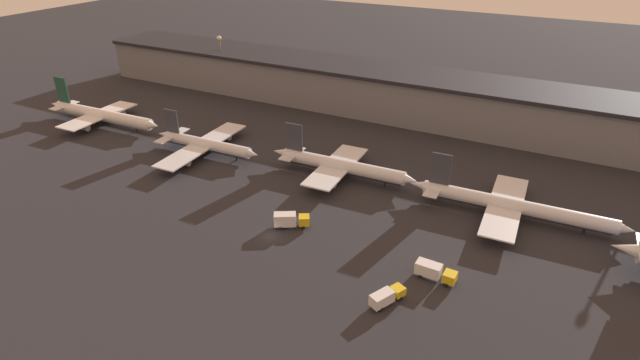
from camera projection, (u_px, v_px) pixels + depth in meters
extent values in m
plane|color=#26262B|center=(270.00, 236.00, 107.09)|extent=(600.00, 600.00, 0.00)
cube|color=slate|center=(401.00, 96.00, 167.83)|extent=(241.65, 21.32, 13.95)
cube|color=black|center=(403.00, 74.00, 164.26)|extent=(241.65, 23.32, 1.20)
cylinder|color=white|center=(103.00, 115.00, 161.76)|extent=(39.70, 5.10, 3.63)
cylinder|color=#ADB2B7|center=(103.00, 117.00, 162.06)|extent=(37.70, 4.48, 3.08)
cone|color=white|center=(153.00, 125.00, 153.85)|extent=(4.48, 3.61, 3.45)
cone|color=white|center=(57.00, 105.00, 169.61)|extent=(5.55, 3.28, 3.08)
cube|color=#1E4738|center=(62.00, 90.00, 165.18)|extent=(5.09, 0.59, 8.57)
cube|color=white|center=(64.00, 105.00, 168.10)|extent=(3.99, 9.80, 0.24)
cube|color=white|center=(99.00, 115.00, 162.72)|extent=(8.98, 27.15, 0.36)
cylinder|color=gray|center=(119.00, 112.00, 168.85)|extent=(4.06, 2.14, 2.00)
cylinder|color=gray|center=(83.00, 127.00, 156.87)|extent=(4.06, 2.14, 2.00)
cylinder|color=black|center=(137.00, 129.00, 157.75)|extent=(0.50, 0.50, 1.63)
cylinder|color=black|center=(103.00, 120.00, 164.91)|extent=(0.50, 0.50, 1.63)
cylinder|color=black|center=(96.00, 123.00, 162.60)|extent=(0.50, 0.50, 1.63)
cylinder|color=silver|center=(207.00, 144.00, 142.10)|extent=(28.32, 4.27, 3.22)
cylinder|color=#333842|center=(207.00, 146.00, 142.37)|extent=(26.89, 3.73, 2.74)
cone|color=silver|center=(252.00, 154.00, 136.39)|extent=(3.97, 3.20, 3.06)
cone|color=silver|center=(165.00, 134.00, 147.76)|extent=(4.93, 2.91, 2.74)
cube|color=#333842|center=(172.00, 121.00, 144.20)|extent=(4.52, 0.57, 6.90)
cube|color=silver|center=(172.00, 135.00, 146.58)|extent=(3.68, 12.53, 0.24)
cube|color=silver|center=(203.00, 145.00, 142.83)|extent=(8.36, 34.73, 0.36)
cylinder|color=gray|center=(225.00, 137.00, 150.73)|extent=(3.60, 1.90, 1.77)
cylinder|color=gray|center=(184.00, 162.00, 135.36)|extent=(3.60, 1.90, 1.77)
cylinder|color=black|center=(236.00, 158.00, 139.47)|extent=(0.50, 0.50, 1.45)
cylinder|color=black|center=(206.00, 149.00, 144.77)|extent=(0.50, 0.50, 1.45)
cylinder|color=black|center=(201.00, 152.00, 142.72)|extent=(0.50, 0.50, 1.45)
cylinder|color=silver|center=(342.00, 166.00, 129.30)|extent=(33.67, 4.77, 3.53)
cylinder|color=#333842|center=(342.00, 168.00, 129.59)|extent=(31.97, 4.18, 3.00)
cone|color=silver|center=(409.00, 180.00, 122.54)|extent=(4.36, 3.51, 3.35)
cone|color=silver|center=(282.00, 152.00, 135.99)|extent=(5.40, 3.20, 3.00)
cube|color=#333842|center=(294.00, 137.00, 132.03)|extent=(4.95, 0.58, 7.51)
cube|color=silver|center=(292.00, 154.00, 134.64)|extent=(3.88, 9.60, 0.24)
cube|color=silver|center=(336.00, 166.00, 130.14)|extent=(8.74, 26.60, 0.36)
cylinder|color=gray|center=(351.00, 160.00, 136.20)|extent=(3.95, 2.08, 1.94)
cylinder|color=gray|center=(328.00, 183.00, 124.47)|extent=(3.95, 2.08, 1.94)
cylinder|color=black|center=(385.00, 184.00, 126.06)|extent=(0.50, 0.50, 1.59)
cylinder|color=black|center=(338.00, 171.00, 132.26)|extent=(0.50, 0.50, 1.59)
cylinder|color=black|center=(334.00, 176.00, 130.02)|extent=(0.50, 0.50, 1.59)
cylinder|color=silver|center=(515.00, 206.00, 111.90)|extent=(41.68, 4.88, 3.34)
cylinder|color=#333842|center=(515.00, 208.00, 112.18)|extent=(39.58, 4.30, 2.84)
cone|color=silver|center=(625.00, 229.00, 103.65)|extent=(4.12, 3.32, 3.17)
cone|color=silver|center=(420.00, 185.00, 120.10)|extent=(5.11, 3.02, 2.84)
cube|color=#333842|center=(441.00, 169.00, 115.90)|extent=(4.69, 0.57, 7.75)
cube|color=silver|center=(435.00, 187.00, 118.59)|extent=(3.73, 10.76, 0.24)
cube|color=silver|center=(505.00, 206.00, 112.88)|extent=(8.44, 29.81, 0.36)
cylinder|color=gray|center=(514.00, 195.00, 119.55)|extent=(3.74, 1.97, 1.84)
cylinder|color=gray|center=(505.00, 230.00, 106.38)|extent=(3.74, 1.97, 1.84)
cylinder|color=black|center=(584.00, 231.00, 107.53)|extent=(0.50, 0.50, 1.50)
cylinder|color=black|center=(504.00, 210.00, 114.89)|extent=(0.50, 0.50, 1.50)
cylinder|color=black|center=(503.00, 216.00, 112.77)|extent=(0.50, 0.50, 1.50)
cone|color=white|center=(630.00, 249.00, 95.33)|extent=(6.66, 3.94, 3.70)
cube|color=gold|center=(450.00, 277.00, 92.46)|extent=(2.41, 2.62, 1.79)
cube|color=silver|center=(428.00, 269.00, 94.15)|extent=(4.87, 2.72, 2.39)
cylinder|color=black|center=(449.00, 279.00, 93.84)|extent=(0.93, 0.67, 0.90)
cylinder|color=black|center=(446.00, 284.00, 92.39)|extent=(0.93, 0.67, 0.90)
cylinder|color=black|center=(424.00, 270.00, 96.00)|extent=(0.93, 0.67, 0.90)
cylinder|color=black|center=(421.00, 276.00, 94.56)|extent=(0.93, 0.67, 0.90)
cube|color=gold|center=(398.00, 291.00, 89.24)|extent=(2.91, 2.88, 1.60)
cube|color=silver|center=(382.00, 298.00, 87.10)|extent=(3.91, 4.93, 2.13)
cylinder|color=black|center=(393.00, 293.00, 90.21)|extent=(0.89, 1.05, 0.90)
cylinder|color=black|center=(400.00, 298.00, 89.04)|extent=(0.89, 1.05, 0.90)
cylinder|color=black|center=(374.00, 304.00, 87.83)|extent=(0.89, 1.05, 0.90)
cylinder|color=black|center=(381.00, 309.00, 86.66)|extent=(0.89, 1.05, 0.90)
cube|color=gold|center=(304.00, 220.00, 109.40)|extent=(3.22, 3.25, 2.03)
cube|color=silver|center=(285.00, 219.00, 109.08)|extent=(5.36, 4.49, 2.71)
cylinder|color=black|center=(303.00, 223.00, 110.79)|extent=(1.08, 0.97, 0.90)
cylinder|color=black|center=(303.00, 227.00, 109.21)|extent=(1.08, 0.97, 0.90)
cylinder|color=black|center=(281.00, 223.00, 110.60)|extent=(1.08, 0.97, 0.90)
cylinder|color=black|center=(281.00, 228.00, 109.01)|extent=(1.08, 0.97, 0.90)
cylinder|color=slate|center=(222.00, 64.00, 193.13)|extent=(0.70, 0.70, 18.95)
sphere|color=beige|center=(219.00, 38.00, 188.37)|extent=(1.80, 1.80, 1.80)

